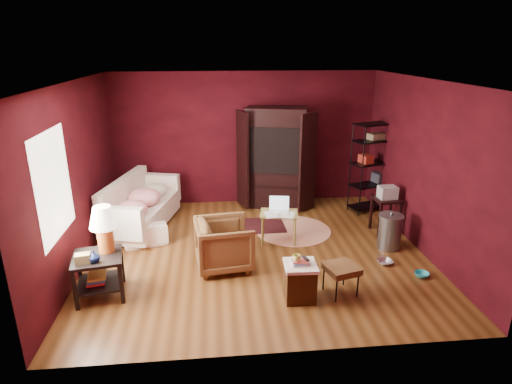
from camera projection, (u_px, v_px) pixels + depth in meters
room at (255, 172)px, 6.72m from camera, size 5.54×5.04×2.84m
sofa at (140, 209)px, 8.03m from camera, size 1.01×1.98×0.74m
armchair at (224, 242)px, 6.59m from camera, size 0.86×0.91×0.85m
pet_bowl_steel at (385, 257)px, 6.77m from camera, size 0.25×0.10×0.25m
pet_bowl_turquoise at (422, 270)px, 6.40m from camera, size 0.22×0.08×0.21m
vase at (94, 257)px, 5.58m from camera, size 0.18×0.18×0.15m
mug at (297, 257)px, 5.66m from camera, size 0.14×0.13×0.11m
side_table at (101, 243)px, 5.79m from camera, size 0.74×0.74×1.27m
sofa_cushions at (139, 207)px, 7.99m from camera, size 1.30×2.23×0.88m
hamper at (300, 281)px, 5.80m from camera, size 0.44×0.44×0.60m
footstool at (341, 269)px, 5.88m from camera, size 0.52×0.52×0.43m
rug_round at (293, 230)px, 8.02m from camera, size 1.82×1.82×0.01m
rug_oriental at (254, 226)px, 8.20m from camera, size 1.15×0.78×0.01m
laptop_desk at (279, 216)px, 7.43m from camera, size 0.70×0.58×0.79m
tv_armoire at (276, 156)px, 8.93m from camera, size 1.61×1.13×2.11m
wire_shelving at (374, 163)px, 8.72m from camera, size 0.98×0.67×1.85m
small_stand at (387, 198)px, 7.76m from camera, size 0.47×0.47×0.89m
trash_can at (390, 231)px, 7.24m from camera, size 0.46×0.46×0.65m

